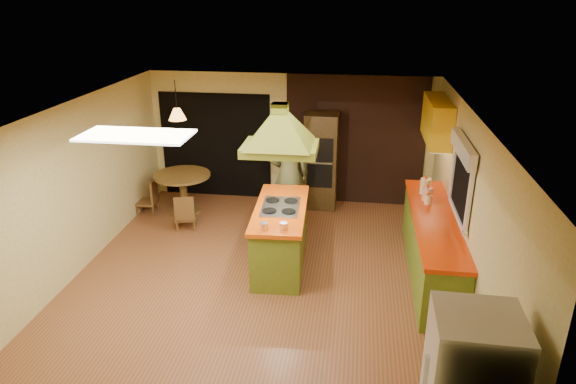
# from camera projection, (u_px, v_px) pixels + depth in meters

# --- Properties ---
(ground) EXTENTS (6.50, 6.50, 0.00)m
(ground) POSITION_uv_depth(u_px,v_px,m) (261.00, 282.00, 7.45)
(ground) COLOR brown
(ground) RESTS_ON ground
(room_walls) EXTENTS (5.50, 6.50, 6.50)m
(room_walls) POSITION_uv_depth(u_px,v_px,m) (259.00, 203.00, 6.99)
(room_walls) COLOR beige
(room_walls) RESTS_ON ground
(ceiling_plane) EXTENTS (6.50, 6.50, 0.00)m
(ceiling_plane) POSITION_uv_depth(u_px,v_px,m) (257.00, 112.00, 6.52)
(ceiling_plane) COLOR silver
(ceiling_plane) RESTS_ON room_walls
(brick_panel) EXTENTS (2.64, 0.03, 2.50)m
(brick_panel) POSITION_uv_depth(u_px,v_px,m) (355.00, 141.00, 9.80)
(brick_panel) COLOR #381E14
(brick_panel) RESTS_ON ground
(nook_opening) EXTENTS (2.20, 0.03, 2.10)m
(nook_opening) POSITION_uv_depth(u_px,v_px,m) (216.00, 146.00, 10.22)
(nook_opening) COLOR black
(nook_opening) RESTS_ON ground
(right_counter) EXTENTS (0.62, 3.05, 0.92)m
(right_counter) POSITION_uv_depth(u_px,v_px,m) (432.00, 246.00, 7.51)
(right_counter) COLOR olive
(right_counter) RESTS_ON ground
(upper_cabinets) EXTENTS (0.34, 1.40, 0.70)m
(upper_cabinets) POSITION_uv_depth(u_px,v_px,m) (437.00, 120.00, 8.42)
(upper_cabinets) COLOR yellow
(upper_cabinets) RESTS_ON room_walls
(window_right) EXTENTS (0.12, 1.35, 1.06)m
(window_right) POSITION_uv_depth(u_px,v_px,m) (463.00, 166.00, 6.81)
(window_right) COLOR black
(window_right) RESTS_ON room_walls
(fluor_panel) EXTENTS (1.20, 0.60, 0.03)m
(fluor_panel) POSITION_uv_depth(u_px,v_px,m) (136.00, 135.00, 5.57)
(fluor_panel) COLOR white
(fluor_panel) RESTS_ON ceiling_plane
(kitchen_island) EXTENTS (0.85, 1.92, 0.96)m
(kitchen_island) POSITION_uv_depth(u_px,v_px,m) (281.00, 235.00, 7.80)
(kitchen_island) COLOR olive
(kitchen_island) RESTS_ON ground
(range_hood) EXTENTS (1.07, 0.78, 0.80)m
(range_hood) POSITION_uv_depth(u_px,v_px,m) (280.00, 121.00, 7.14)
(range_hood) COLOR olive
(range_hood) RESTS_ON ceiling_plane
(man) EXTENTS (0.84, 0.70, 1.96)m
(man) POSITION_uv_depth(u_px,v_px,m) (289.00, 175.00, 8.80)
(man) COLOR #494D28
(man) RESTS_ON ground
(wall_oven) EXTENTS (0.61, 0.61, 1.84)m
(wall_oven) POSITION_uv_depth(u_px,v_px,m) (321.00, 161.00, 9.74)
(wall_oven) COLOR #4A3418
(wall_oven) RESTS_ON ground
(dining_table) EXTENTS (1.04, 1.04, 0.78)m
(dining_table) POSITION_uv_depth(u_px,v_px,m) (183.00, 186.00, 9.56)
(dining_table) COLOR brown
(dining_table) RESTS_ON ground
(chair_left) EXTENTS (0.39, 0.39, 0.66)m
(chair_left) POSITION_uv_depth(u_px,v_px,m) (146.00, 196.00, 9.64)
(chair_left) COLOR brown
(chair_left) RESTS_ON ground
(chair_near) EXTENTS (0.43, 0.43, 0.65)m
(chair_near) POSITION_uv_depth(u_px,v_px,m) (186.00, 211.00, 9.01)
(chair_near) COLOR brown
(chair_near) RESTS_ON ground
(pendant_lamp) EXTENTS (0.38, 0.38, 0.20)m
(pendant_lamp) POSITION_uv_depth(u_px,v_px,m) (177.00, 114.00, 9.06)
(pendant_lamp) COLOR #FF9E3F
(pendant_lamp) RESTS_ON ceiling_plane
(canister_large) EXTENTS (0.22, 0.22, 0.25)m
(canister_large) POSITION_uv_depth(u_px,v_px,m) (425.00, 186.00, 8.15)
(canister_large) COLOR #F8EEC7
(canister_large) RESTS_ON right_counter
(canister_medium) EXTENTS (0.16, 0.16, 0.21)m
(canister_medium) POSITION_uv_depth(u_px,v_px,m) (427.00, 194.00, 7.89)
(canister_medium) COLOR beige
(canister_medium) RESTS_ON right_counter
(canister_small) EXTENTS (0.14, 0.14, 0.15)m
(canister_small) POSITION_uv_depth(u_px,v_px,m) (428.00, 199.00, 7.77)
(canister_small) COLOR #FEF4CC
(canister_small) RESTS_ON right_counter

